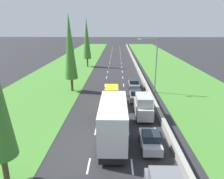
{
  "coord_description": "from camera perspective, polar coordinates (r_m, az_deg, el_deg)",
  "views": [
    {
      "loc": [
        0.48,
        0.56,
        10.84
      ],
      "look_at": [
        -0.3,
        33.23,
        0.9
      ],
      "focal_mm": 33.96,
      "sensor_mm": 36.0,
      "label": 1
    }
  ],
  "objects": [
    {
      "name": "grey_sedan_right_lane",
      "position": [
        37.84,
        5.87,
        1.47
      ],
      "size": [
        1.82,
        4.5,
        1.64
      ],
      "color": "slate",
      "rests_on": "ground"
    },
    {
      "name": "ground_plane",
      "position": [
        60.42,
        0.9,
        6.58
      ],
      "size": [
        300.0,
        300.0,
        0.0
      ],
      "primitive_type": "plane",
      "color": "#28282B",
      "rests_on": "ground"
    },
    {
      "name": "silver_hatchback_right_lane",
      "position": [
        20.04,
        10.22,
        -13.32
      ],
      "size": [
        1.74,
        3.9,
        1.72
      ],
      "color": "silver",
      "rests_on": "ground"
    },
    {
      "name": "street_light_mast",
      "position": [
        35.04,
        11.27,
        7.39
      ],
      "size": [
        3.2,
        0.28,
        9.0
      ],
      "color": "gray",
      "rests_on": "ground"
    },
    {
      "name": "median_barrier",
      "position": [
        60.57,
        6.34,
        6.92
      ],
      "size": [
        0.44,
        120.0,
        0.85
      ],
      "primitive_type": "cube",
      "color": "#9E9B93",
      "rests_on": "ground"
    },
    {
      "name": "grey_hatchback_right_lane",
      "position": [
        31.62,
        6.38,
        -1.63
      ],
      "size": [
        1.74,
        3.9,
        1.72
      ],
      "color": "slate",
      "rests_on": "ground"
    },
    {
      "name": "yellow_van_centre_lane",
      "position": [
        29.32,
        -0.08,
        -1.86
      ],
      "size": [
        1.96,
        4.9,
        2.82
      ],
      "color": "yellow",
      "rests_on": "ground"
    },
    {
      "name": "white_box_truck_centre_lane",
      "position": [
        20.58,
        0.38,
        -7.94
      ],
      "size": [
        2.46,
        9.4,
        4.18
      ],
      "color": "black",
      "rests_on": "ground"
    },
    {
      "name": "grass_verge_right",
      "position": [
        61.99,
        14.37,
        6.34
      ],
      "size": [
        14.0,
        140.0,
        0.04
      ],
      "primitive_type": "cube",
      "color": "#478433",
      "rests_on": "ground"
    },
    {
      "name": "lane_markings",
      "position": [
        60.42,
        0.9,
        6.59
      ],
      "size": [
        3.64,
        116.0,
        0.01
      ],
      "color": "white",
      "rests_on": "ground"
    },
    {
      "name": "poplar_tree_third",
      "position": [
        57.73,
        -6.82,
        13.45
      ],
      "size": [
        2.12,
        2.12,
        12.81
      ],
      "color": "#4C3823",
      "rests_on": "ground"
    },
    {
      "name": "poplar_tree_second",
      "position": [
        35.66,
        -11.28,
        11.15
      ],
      "size": [
        2.12,
        2.12,
        12.8
      ],
      "color": "#4C3823",
      "rests_on": "ground"
    },
    {
      "name": "grass_verge_left",
      "position": [
        61.83,
        -10.99,
        6.53
      ],
      "size": [
        14.0,
        140.0,
        0.04
      ],
      "primitive_type": "cube",
      "color": "#478433",
      "rests_on": "ground"
    },
    {
      "name": "silver_van_right_lane",
      "position": [
        26.18,
        8.43,
        -4.41
      ],
      "size": [
        1.96,
        4.9,
        2.82
      ],
      "color": "silver",
      "rests_on": "ground"
    }
  ]
}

